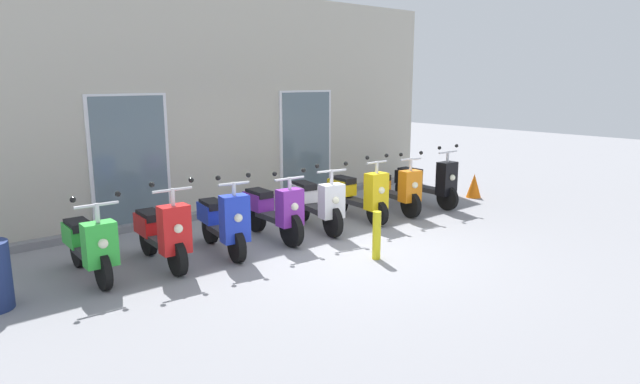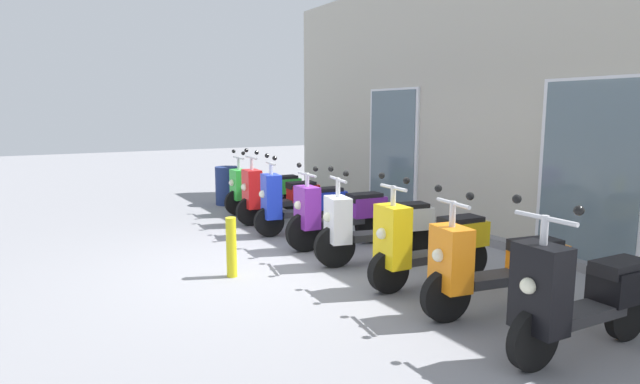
{
  "view_description": "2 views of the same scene",
  "coord_description": "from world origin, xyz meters",
  "views": [
    {
      "loc": [
        -5.4,
        -5.76,
        2.53
      ],
      "look_at": [
        0.01,
        0.54,
        0.81
      ],
      "focal_mm": 30.66,
      "sensor_mm": 36.0,
      "label": 1
    },
    {
      "loc": [
        5.7,
        -2.64,
        1.91
      ],
      "look_at": [
        -0.16,
        0.71,
        0.86
      ],
      "focal_mm": 29.57,
      "sensor_mm": 36.0,
      "label": 2
    }
  ],
  "objects": [
    {
      "name": "curb_bollard",
      "position": [
        0.08,
        -0.61,
        0.35
      ],
      "size": [
        0.12,
        0.12,
        0.7
      ],
      "primitive_type": "cylinder",
      "color": "yellow",
      "rests_on": "ground_plane"
    },
    {
      "name": "scooter_green",
      "position": [
        -3.28,
        1.28,
        0.46
      ],
      "size": [
        0.59,
        1.56,
        1.19
      ],
      "color": "black",
      "rests_on": "ground_plane"
    },
    {
      "name": "traffic_cone",
      "position": [
        4.72,
        0.89,
        0.26
      ],
      "size": [
        0.32,
        0.32,
        0.52
      ],
      "primitive_type": "cone",
      "color": "orange",
      "rests_on": "ground_plane"
    },
    {
      "name": "scooter_purple",
      "position": [
        -0.45,
        1.17,
        0.47
      ],
      "size": [
        0.59,
        1.62,
        1.19
      ],
      "color": "black",
      "rests_on": "ground_plane"
    },
    {
      "name": "scooter_red",
      "position": [
        -2.35,
        1.13,
        0.47
      ],
      "size": [
        0.59,
        1.55,
        1.27
      ],
      "color": "black",
      "rests_on": "ground_plane"
    },
    {
      "name": "storefront_facade",
      "position": [
        0.0,
        3.37,
        2.01
      ],
      "size": [
        10.69,
        0.5,
        4.14
      ],
      "color": "#B2AD9E",
      "rests_on": "ground_plane"
    },
    {
      "name": "scooter_white",
      "position": [
        0.46,
        1.16,
        0.48
      ],
      "size": [
        0.69,
        1.63,
        1.22
      ],
      "color": "black",
      "rests_on": "ground_plane"
    },
    {
      "name": "ground_plane",
      "position": [
        0.0,
        0.0,
        0.0
      ],
      "size": [
        40.0,
        40.0,
        0.0
      ],
      "primitive_type": "plane",
      "color": "gray"
    },
    {
      "name": "scooter_blue",
      "position": [
        -1.42,
        1.07,
        0.48
      ],
      "size": [
        0.6,
        1.53,
        1.25
      ],
      "color": "black",
      "rests_on": "ground_plane"
    },
    {
      "name": "scooter_yellow",
      "position": [
        1.45,
        1.15,
        0.48
      ],
      "size": [
        0.52,
        1.55,
        1.26
      ],
      "color": "black",
      "rests_on": "ground_plane"
    },
    {
      "name": "scooter_black",
      "position": [
        3.32,
        1.06,
        0.5
      ],
      "size": [
        0.59,
        1.61,
        1.28
      ],
      "color": "black",
      "rests_on": "ground_plane"
    },
    {
      "name": "scooter_orange",
      "position": [
        2.38,
        1.16,
        0.46
      ],
      "size": [
        0.62,
        1.61,
        1.23
      ],
      "color": "black",
      "rests_on": "ground_plane"
    }
  ]
}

